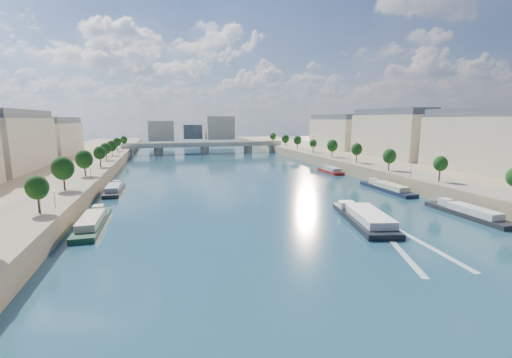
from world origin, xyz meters
TOP-DOWN VIEW (x-y plane):
  - ground at (0.00, 100.00)m, footprint 700.00×700.00m
  - quay_left at (-72.00, 100.00)m, footprint 44.00×520.00m
  - quay_right at (72.00, 100.00)m, footprint 44.00×520.00m
  - pave_left at (-57.00, 100.00)m, footprint 14.00×520.00m
  - pave_right at (57.00, 100.00)m, footprint 14.00×520.00m
  - trees_left at (-55.00, 102.00)m, footprint 4.80×268.80m
  - trees_right at (55.00, 110.00)m, footprint 4.80×268.80m
  - lamps_left at (-52.50, 90.00)m, footprint 0.36×200.36m
  - lamps_right at (52.50, 105.00)m, footprint 0.36×200.36m
  - buildings_right at (85.00, 112.00)m, footprint 16.00×226.00m
  - skyline at (3.19, 319.52)m, footprint 79.00×42.00m
  - bridge at (0.00, 234.58)m, footprint 112.00×12.00m
  - tour_barge at (17.25, 57.42)m, footprint 13.41×28.06m
  - wake at (17.25, 40.80)m, footprint 13.17×25.99m
  - moored_barges_left at (-45.50, 38.69)m, footprint 5.00×158.21m
  - moored_barges_right at (45.50, 53.09)m, footprint 5.00×159.84m

SIDE VIEW (x-z plane):
  - ground at x=0.00m, z-range 0.00..0.00m
  - wake at x=17.25m, z-range 0.00..0.04m
  - moored_barges_left at x=-45.50m, z-range -0.96..2.64m
  - moored_barges_right at x=45.50m, z-range -0.96..2.64m
  - tour_barge at x=17.25m, z-range -0.86..2.87m
  - quay_left at x=-72.00m, z-range 0.00..5.00m
  - quay_right at x=72.00m, z-range 0.00..5.00m
  - pave_left at x=-57.00m, z-range 5.00..5.10m
  - pave_right at x=57.00m, z-range 5.00..5.10m
  - bridge at x=0.00m, z-range 1.01..9.16m
  - lamps_left at x=-52.50m, z-range 5.64..9.92m
  - lamps_right at x=52.50m, z-range 5.64..9.92m
  - trees_left at x=-55.00m, z-range 6.35..14.61m
  - trees_right at x=55.00m, z-range 6.35..14.61m
  - skyline at x=3.19m, z-range 3.66..25.66m
  - buildings_right at x=85.00m, z-range 4.85..28.05m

